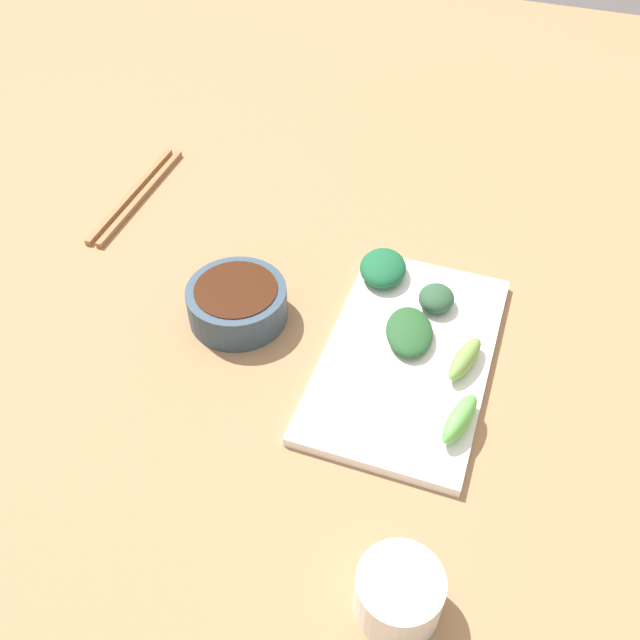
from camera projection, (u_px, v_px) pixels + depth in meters
The scene contains 10 objects.
tabletop at pixel (327, 345), 0.80m from camera, with size 2.10×2.10×0.02m, color #9A724C.
sauce_bowl at pixel (237, 302), 0.80m from camera, with size 0.11×0.11×0.04m.
serving_plate at pixel (407, 358), 0.76m from camera, with size 0.18×0.30×0.01m, color white.
broccoli_stalk_0 at pixel (460, 419), 0.68m from camera, with size 0.02×0.07×0.03m, color #62BB4E.
broccoli_leafy_1 at pixel (409, 332), 0.77m from camera, with size 0.05×0.07×0.02m, color #245127.
broccoli_leafy_2 at pixel (436, 298), 0.80m from camera, with size 0.04×0.05×0.02m, color #2A4F34.
broccoli_leafy_3 at pixel (383, 268), 0.84m from camera, with size 0.06×0.07×0.03m, color #195933.
broccoli_stalk_4 at pixel (464, 362), 0.74m from camera, with size 0.02×0.07×0.02m, color #759F48.
chopsticks at pixel (137, 195), 0.98m from camera, with size 0.03×0.23×0.01m.
tea_cup at pixel (399, 594), 0.56m from camera, with size 0.07×0.07×0.05m, color white.
Camera 1 is at (0.17, -0.51, 0.60)m, focal length 39.23 mm.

